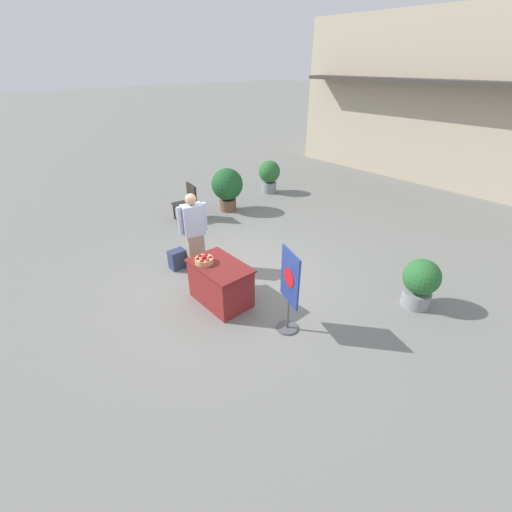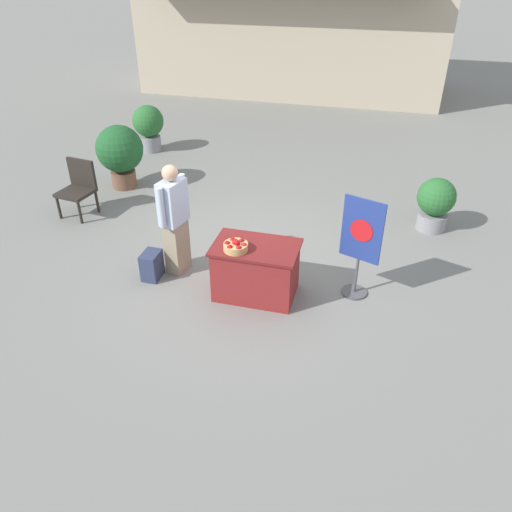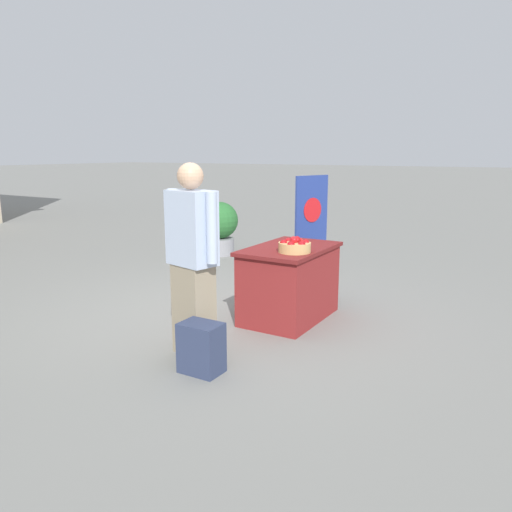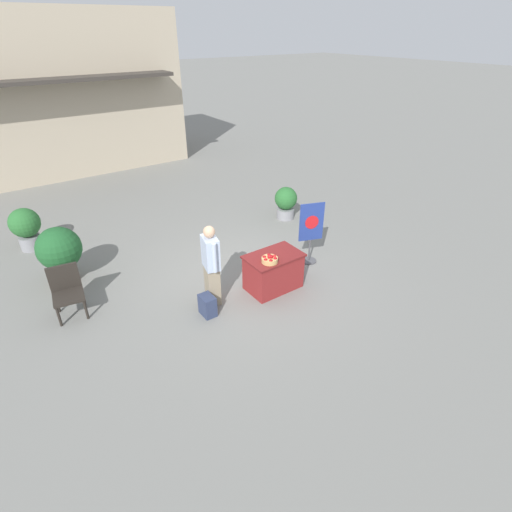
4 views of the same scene
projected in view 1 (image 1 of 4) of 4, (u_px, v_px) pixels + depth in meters
ground_plane at (239, 281)px, 7.02m from camera, size 120.00×120.00×0.00m
storefront_building at (438, 98)px, 12.92m from camera, size 9.33×4.94×5.43m
display_table at (221, 283)px, 6.24m from camera, size 1.17×0.74×0.79m
apple_basket at (204, 260)px, 6.07m from camera, size 0.33×0.33×0.16m
person_visitor at (194, 232)px, 7.02m from camera, size 0.35×0.60×1.69m
backpack at (178, 259)px, 7.37m from camera, size 0.24×0.34×0.42m
poster_board at (289, 289)px, 5.37m from camera, size 0.55×0.36×1.48m
patio_chair at (188, 201)px, 9.49m from camera, size 0.62×0.62×0.99m
potted_plant_far_left at (227, 186)px, 9.99m from camera, size 0.92×0.92×1.26m
potted_plant_far_right at (421, 282)px, 6.08m from camera, size 0.64×0.64×0.93m
potted_plant_near_right at (269, 175)px, 11.46m from camera, size 0.72×0.72×1.07m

